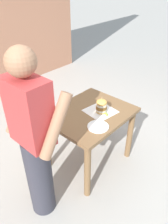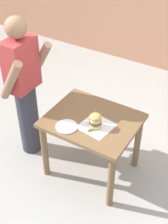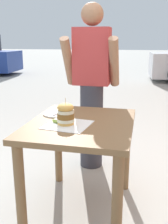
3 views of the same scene
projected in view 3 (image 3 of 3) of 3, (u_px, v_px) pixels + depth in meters
ground_plane at (81, 209)px, 2.14m from camera, size 80.00×80.00×0.00m
patio_table at (81, 140)px, 1.99m from camera, size 0.76×0.93×0.75m
serving_paper at (68, 125)px, 1.88m from camera, size 0.34×0.34×0.00m
sandwich at (66, 114)px, 1.87m from camera, size 0.13×0.13×0.19m
pickle_spear at (57, 121)px, 1.90m from camera, size 0.08×0.05×0.02m
side_plate_with_forks at (57, 114)px, 2.14m from camera, size 0.22×0.22×0.02m
diner_across_table at (92, 86)px, 2.69m from camera, size 0.55×0.35×1.69m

